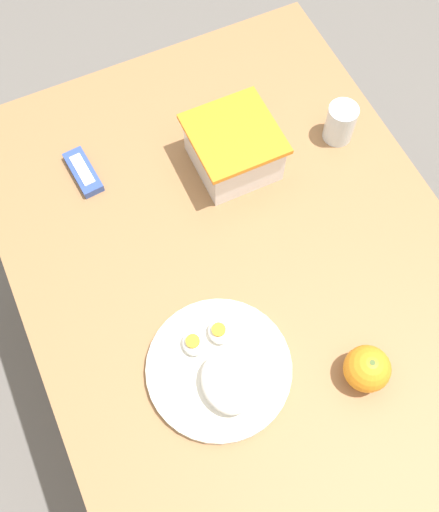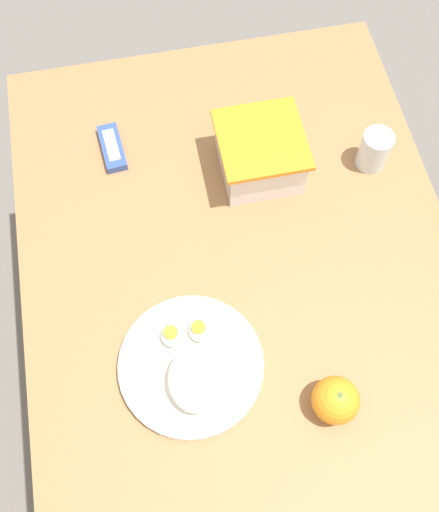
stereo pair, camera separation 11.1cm
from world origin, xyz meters
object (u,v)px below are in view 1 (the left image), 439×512
at_px(food_container, 234,150).
at_px(drinking_glass, 340,123).
at_px(candy_bar, 83,172).
at_px(rice_plate, 221,371).
at_px(orange_fruit, 367,369).

bearing_deg(food_container, drinking_glass, 82.71).
relative_size(candy_bar, drinking_glass, 1.33).
distance_m(rice_plate, drinking_glass, 0.56).
distance_m(candy_bar, drinking_glass, 0.53).
bearing_deg(drinking_glass, candy_bar, -104.41).
bearing_deg(drinking_glass, rice_plate, -50.70).
bearing_deg(candy_bar, rice_plate, 9.23).
bearing_deg(drinking_glass, food_container, -97.29).
xyz_separation_m(rice_plate, candy_bar, (-0.49, -0.08, -0.01)).
relative_size(orange_fruit, candy_bar, 0.70).
distance_m(orange_fruit, drinking_glass, 0.51).
relative_size(orange_fruit, drinking_glass, 0.94).
distance_m(orange_fruit, rice_plate, 0.25).
relative_size(rice_plate, candy_bar, 2.22).
xyz_separation_m(food_container, orange_fruit, (0.49, 0.02, -0.01)).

